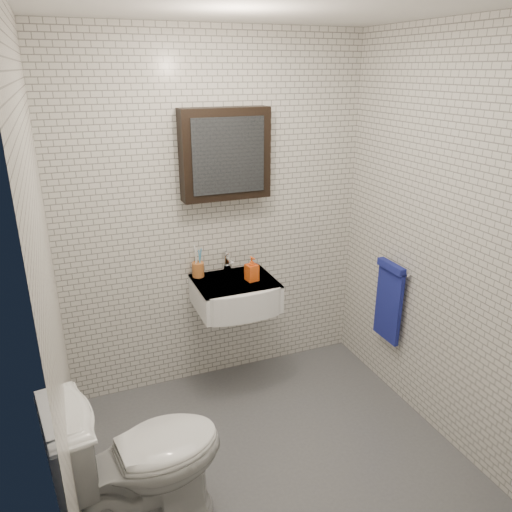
% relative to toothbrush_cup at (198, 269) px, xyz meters
% --- Properties ---
extents(ground, '(2.20, 2.00, 0.01)m').
position_rel_toothbrush_cup_xyz_m(ground, '(0.16, -0.94, -0.90)').
color(ground, '#52545A').
rests_on(ground, ground).
extents(room_shell, '(2.22, 2.02, 2.51)m').
position_rel_toothbrush_cup_xyz_m(room_shell, '(0.16, -0.94, 0.56)').
color(room_shell, silver).
rests_on(room_shell, ground).
extents(washbasin, '(0.55, 0.50, 0.20)m').
position_rel_toothbrush_cup_xyz_m(washbasin, '(0.21, -0.21, -0.15)').
color(washbasin, white).
rests_on(washbasin, room_shell).
extents(faucet, '(0.06, 0.20, 0.15)m').
position_rel_toothbrush_cup_xyz_m(faucet, '(0.21, -0.01, 0.01)').
color(faucet, silver).
rests_on(faucet, washbasin).
extents(mirror_cabinet, '(0.60, 0.15, 0.60)m').
position_rel_toothbrush_cup_xyz_m(mirror_cabinet, '(0.21, -0.01, 0.79)').
color(mirror_cabinet, black).
rests_on(mirror_cabinet, room_shell).
extents(towel_rail, '(0.09, 0.30, 0.58)m').
position_rel_toothbrush_cup_xyz_m(towel_rail, '(1.21, -0.59, -0.18)').
color(towel_rail, silver).
rests_on(towel_rail, room_shell).
extents(toothbrush_cup, '(0.09, 0.09, 0.23)m').
position_rel_toothbrush_cup_xyz_m(toothbrush_cup, '(0.00, 0.00, 0.00)').
color(toothbrush_cup, '#B2622C').
rests_on(toothbrush_cup, washbasin).
extents(soap_bottle, '(0.09, 0.09, 0.17)m').
position_rel_toothbrush_cup_xyz_m(soap_bottle, '(0.33, -0.20, 0.03)').
color(soap_bottle, orange).
rests_on(soap_bottle, washbasin).
extents(toilet, '(0.88, 0.58, 0.84)m').
position_rel_toothbrush_cup_xyz_m(toilet, '(-0.64, -1.15, -0.49)').
color(toilet, white).
rests_on(toilet, ground).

